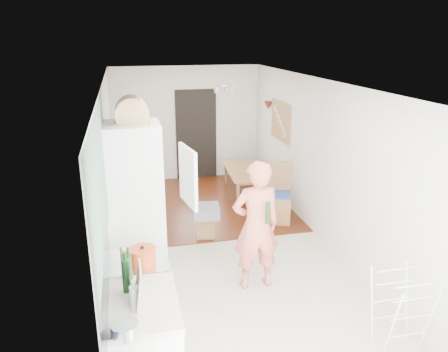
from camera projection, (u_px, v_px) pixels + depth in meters
name	position (u px, v px, depth m)	size (l,w,h in m)	color
room_shell	(222.00, 170.00, 6.34)	(3.20, 7.00, 2.50)	silver
floor	(222.00, 247.00, 6.73)	(3.20, 7.00, 0.01)	#B8B09E
wood_floor_overlay	(201.00, 204.00, 8.44)	(3.20, 3.30, 0.01)	#521D0F
sage_wall_panel	(101.00, 183.00, 3.96)	(0.02, 3.00, 1.30)	slate
tile_splashback	(106.00, 282.00, 3.67)	(0.02, 1.90, 0.50)	black
doorway_recess	(196.00, 135.00, 9.68)	(0.90, 0.04, 2.00)	black
base_cabinet	(146.00, 348.00, 3.95)	(0.60, 0.90, 0.86)	white
worktop	(143.00, 304.00, 3.81)	(0.62, 0.92, 0.06)	silver
range_cooker	(141.00, 300.00, 4.64)	(0.60, 0.60, 0.88)	white
cooker_top	(139.00, 262.00, 4.50)	(0.60, 0.60, 0.04)	silver
fridge_housing	(137.00, 209.00, 5.40)	(0.66, 0.66, 2.15)	white
fridge_door	(188.00, 176.00, 5.10)	(0.56, 0.04, 0.70)	white
fridge_interior	(160.00, 171.00, 5.32)	(0.02, 0.52, 0.66)	white
pinboard	(281.00, 121.00, 8.34)	(0.03, 0.90, 0.70)	tan
pinboard_frame	(280.00, 121.00, 8.34)	(0.01, 0.94, 0.74)	brown
wall_sconce	(268.00, 105.00, 8.87)	(0.18, 0.18, 0.16)	maroon
person	(256.00, 214.00, 5.42)	(0.73, 0.48, 2.00)	#E16A59
dining_table	(250.00, 184.00, 8.85)	(1.28, 0.71, 0.45)	brown
dining_chair	(278.00, 194.00, 7.51)	(0.43, 0.43, 1.03)	brown
stool	(205.00, 226.00, 7.03)	(0.28, 0.28, 0.37)	brown
grey_drape	(206.00, 211.00, 6.91)	(0.40, 0.40, 0.18)	slate
drying_rack	(400.00, 312.00, 4.48)	(0.43, 0.39, 0.85)	white
bread_bin	(132.00, 113.00, 5.08)	(0.41, 0.39, 0.22)	tan
red_casserole	(143.00, 255.00, 4.42)	(0.27, 0.27, 0.16)	#CD4117
steel_pan	(125.00, 329.00, 3.35)	(0.22, 0.22, 0.11)	silver
held_bottle	(268.00, 213.00, 5.23)	(0.06, 0.06, 0.27)	#193D1A
bottle_a	(126.00, 276.00, 3.90)	(0.07, 0.07, 0.32)	#193D1A
bottle_b	(129.00, 267.00, 4.10)	(0.06, 0.06, 0.27)	#193D1A
bottle_c	(135.00, 297.00, 3.68)	(0.08, 0.08, 0.20)	silver
pepper_mill_front	(124.00, 262.00, 4.23)	(0.06, 0.06, 0.22)	tan
pepper_mill_back	(127.00, 270.00, 4.11)	(0.05, 0.05, 0.19)	tan
chopping_boards	(139.00, 285.00, 3.72)	(0.04, 0.26, 0.35)	tan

